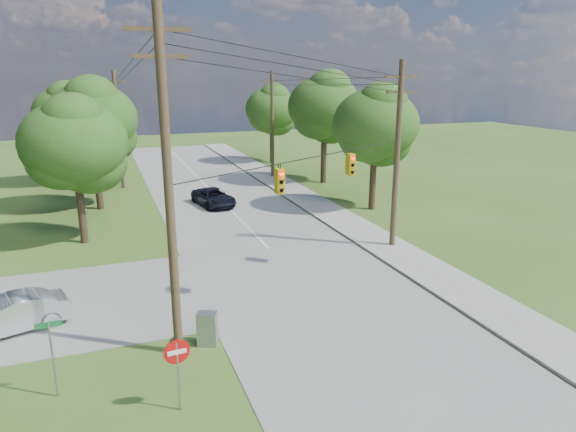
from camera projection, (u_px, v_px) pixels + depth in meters
name	position (u px, v px, depth m)	size (l,w,h in m)	color
ground	(301.00, 336.00, 19.85)	(140.00, 140.00, 0.00)	#3B5B1E
main_road	(301.00, 281.00, 25.02)	(10.00, 100.00, 0.03)	gray
sidewalk_east	(418.00, 263.00, 27.23)	(2.60, 100.00, 0.12)	#A7A39C
pole_sw	(168.00, 185.00, 17.00)	(2.00, 0.32, 12.00)	brown
pole_ne	(397.00, 154.00, 28.56)	(2.00, 0.32, 10.50)	brown
pole_north_e	(272.00, 124.00, 48.54)	(2.00, 0.32, 10.00)	brown
pole_north_w	(119.00, 129.00, 43.93)	(2.00, 0.32, 10.00)	brown
power_lines	(250.00, 85.00, 28.31)	(13.93, 29.62, 4.93)	black
traffic_signals	(318.00, 172.00, 23.21)	(4.91, 3.27, 1.05)	gold
tree_w_near	(74.00, 144.00, 29.16)	(6.00, 6.00, 8.40)	#433121
tree_w_mid	(92.00, 120.00, 36.54)	(6.40, 6.40, 9.22)	#433121
tree_w_far	(68.00, 115.00, 45.01)	(6.00, 6.00, 8.73)	#433121
tree_e_near	(375.00, 124.00, 36.60)	(6.20, 6.20, 8.81)	#433121
tree_e_mid	(325.00, 107.00, 45.63)	(6.60, 6.60, 9.64)	#433121
tree_e_far	(272.00, 109.00, 56.42)	(5.80, 5.80, 8.32)	#433121
car_cross_silver	(9.00, 315.00, 19.88)	(1.51, 4.33, 1.43)	#ADB0B4
car_main_north	(214.00, 197.00, 39.02)	(2.15, 4.65, 1.29)	black
control_cabinet	(207.00, 329.00, 19.02)	(0.72, 0.52, 1.30)	gray
do_not_enter_sign	(177.00, 359.00, 15.02)	(0.78, 0.13, 2.35)	gray
street_name_sign	(52.00, 349.00, 15.68)	(0.77, 0.10, 2.58)	gray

